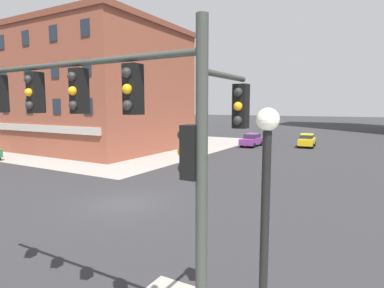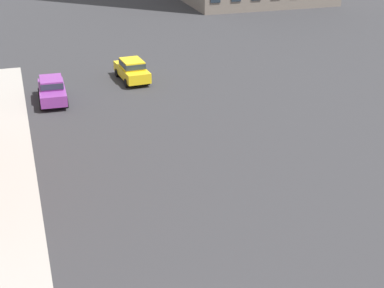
{
  "view_description": "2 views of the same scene",
  "coord_description": "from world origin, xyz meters",
  "px_view_note": "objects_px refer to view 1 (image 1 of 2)",
  "views": [
    {
      "loc": [
        11.42,
        -12.56,
        5.2
      ],
      "look_at": [
        2.28,
        3.43,
        3.0
      ],
      "focal_mm": 29.81,
      "sensor_mm": 36.0,
      "label": 1
    },
    {
      "loc": [
        -4.32,
        -12.75,
        13.96
      ],
      "look_at": [
        2.14,
        7.91,
        4.25
      ],
      "focal_mm": 54.55,
      "sensor_mm": 36.0,
      "label": 2
    }
  ],
  "objects_px": {
    "street_lamp_corner_near": "(265,228)",
    "car_main_northbound_far": "(307,140)",
    "car_main_northbound_near": "(252,139)",
    "traffic_signal_main": "(131,141)"
  },
  "relations": [
    {
      "from": "street_lamp_corner_near",
      "to": "car_main_northbound_near",
      "type": "xyz_separation_m",
      "value": [
        -12.15,
        34.52,
        -2.35
      ]
    },
    {
      "from": "street_lamp_corner_near",
      "to": "car_main_northbound_far",
      "type": "height_order",
      "value": "street_lamp_corner_near"
    },
    {
      "from": "street_lamp_corner_near",
      "to": "car_main_northbound_near",
      "type": "distance_m",
      "value": 36.67
    },
    {
      "from": "car_main_northbound_far",
      "to": "traffic_signal_main",
      "type": "bearing_deg",
      "value": -85.01
    },
    {
      "from": "street_lamp_corner_near",
      "to": "car_main_northbound_far",
      "type": "bearing_deg",
      "value": 98.89
    },
    {
      "from": "street_lamp_corner_near",
      "to": "car_main_northbound_near",
      "type": "relative_size",
      "value": 1.16
    },
    {
      "from": "car_main_northbound_near",
      "to": "car_main_northbound_far",
      "type": "distance_m",
      "value": 6.95
    },
    {
      "from": "car_main_northbound_near",
      "to": "car_main_northbound_far",
      "type": "xyz_separation_m",
      "value": [
        6.28,
        2.97,
        0.0
      ]
    },
    {
      "from": "traffic_signal_main",
      "to": "car_main_northbound_near",
      "type": "relative_size",
      "value": 1.49
    },
    {
      "from": "street_lamp_corner_near",
      "to": "car_main_northbound_far",
      "type": "relative_size",
      "value": 1.15
    }
  ]
}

